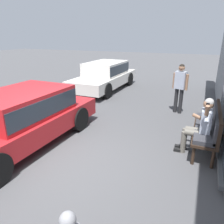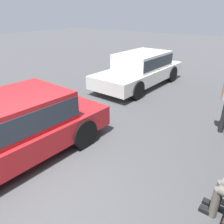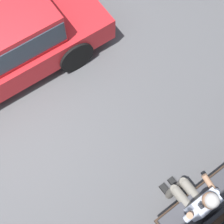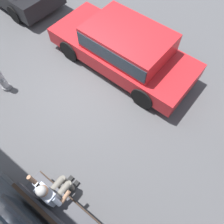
# 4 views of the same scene
# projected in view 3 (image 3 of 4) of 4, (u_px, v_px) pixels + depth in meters

# --- Properties ---
(ground_plane) EXTENTS (60.00, 60.00, 0.00)m
(ground_plane) POSITION_uv_depth(u_px,v_px,m) (16.00, 136.00, 5.99)
(ground_plane) COLOR #4C4C4F
(bench) EXTENTS (1.93, 0.55, 1.04)m
(bench) POSITION_uv_depth(u_px,v_px,m) (223.00, 200.00, 4.95)
(bench) COLOR #332319
(bench) RESTS_ON ground_plane
(person_on_phone) EXTENTS (0.73, 0.74, 1.37)m
(person_on_phone) POSITION_uv_depth(u_px,v_px,m) (196.00, 200.00, 4.83)
(person_on_phone) COLOR #6B665B
(person_on_phone) RESTS_ON ground_plane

